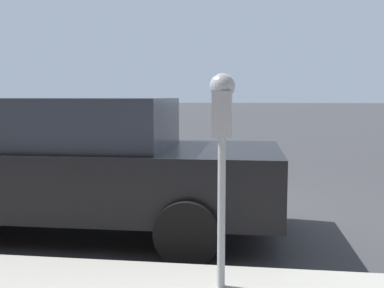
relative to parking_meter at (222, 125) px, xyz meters
The scene contains 3 objects.
ground_plane 3.01m from the parking_meter, ahead, with size 220.00×220.00×0.00m, color #333335.
parking_meter is the anchor object (origin of this frame).
car_black 2.67m from the parking_meter, 48.74° to the left, with size 2.10×4.93×1.60m.
Camera 1 is at (-5.96, -0.59, 1.62)m, focal length 42.00 mm.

